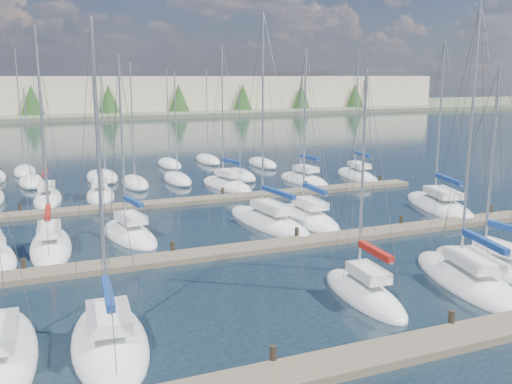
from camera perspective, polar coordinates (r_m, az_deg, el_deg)
name	(u,v)px	position (r m, az deg, el deg)	size (l,w,h in m)	color
ground	(118,156)	(75.68, -13.63, 3.49)	(400.00, 400.00, 0.00)	#182630
dock_near	(382,354)	(22.33, 12.46, -15.56)	(44.00, 1.93, 1.10)	#6B5E4C
dock_mid	(243,249)	(33.83, -1.33, -5.76)	(44.00, 1.93, 1.10)	#6B5E4C
dock_far	(180,202)	(46.71, -7.63, -0.98)	(44.00, 1.93, 1.10)	#6B5E4C
sailboat_r	(357,176)	(59.10, 10.10, 1.62)	(3.38, 8.41, 13.44)	white
sailboat_m	(439,206)	(47.02, 17.85, -1.34)	(5.60, 10.55, 13.78)	white
sailboat_l	(307,218)	(41.16, 5.16, -2.61)	(2.96, 8.49, 12.77)	white
sailboat_f	(494,267)	(33.26, 22.68, -6.94)	(3.06, 8.13, 11.55)	white
sailboat_d	(364,294)	(27.61, 10.75, -9.97)	(2.53, 6.81, 11.30)	white
sailboat_c	(110,342)	(23.38, -14.42, -14.29)	(3.54, 7.99, 13.04)	white
sailboat_i	(51,246)	(36.46, -19.84, -5.11)	(2.98, 8.58, 13.80)	white
sailboat_p	(227,185)	(53.39, -2.94, 0.72)	(3.89, 8.37, 13.68)	white
sailboat_k	(268,222)	(39.90, 1.26, -3.01)	(3.85, 10.39, 15.14)	white
sailboat_o	(100,195)	(50.51, -15.30, -0.30)	(3.24, 6.67, 12.31)	white
sailboat_e	(468,280)	(30.79, 20.42, -8.24)	(4.86, 9.60, 14.42)	white
sailboat_j	(130,234)	(37.72, -12.53, -4.15)	(3.67, 7.48, 12.25)	white
sailboat_q	(304,180)	(56.09, 4.80, 1.21)	(3.38, 7.69, 11.02)	white
sailboat_n	(48,198)	(50.40, -20.11, -0.61)	(3.02, 7.46, 13.27)	white
distant_boats	(101,177)	(59.13, -15.23, 1.50)	(36.93, 20.75, 13.30)	#9EA0A5
shoreline	(7,86)	(163.85, -23.66, 9.66)	(400.00, 60.00, 38.00)	#666B51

